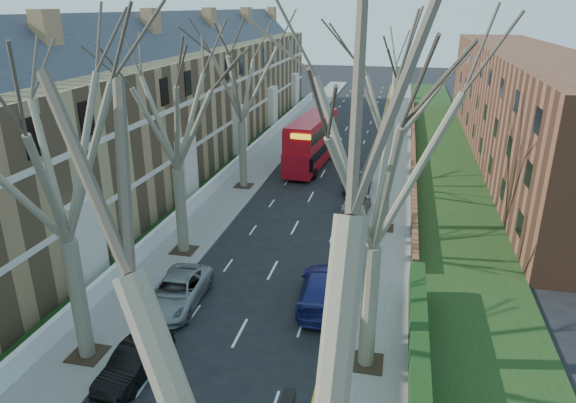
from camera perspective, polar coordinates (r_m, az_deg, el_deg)
The scene contains 17 objects.
pavement_left at distance 51.89m, azimuth -1.63°, elevation 5.61°, with size 3.00×102.00×0.12m, color slate.
pavement_right at distance 50.40m, azimuth 11.76°, elevation 4.71°, with size 3.00×102.00×0.12m, color slate.
terrace_left at distance 45.91m, azimuth -13.66°, elevation 10.02°, with size 9.70×78.00×13.60m.
flats_right at distance 54.37m, azimuth 24.59°, elevation 9.78°, with size 13.97×54.00×10.00m.
front_wall_left at distance 44.82m, azimuth -6.20°, elevation 3.75°, with size 0.30×78.00×1.00m.
grass_verge_right at distance 50.54m, azimuth 16.88°, elevation 4.39°, with size 6.00×102.00×0.06m.
tree_left_mid at distance 20.09m, azimuth -24.88°, elevation 6.87°, with size 10.50×10.50×14.71m.
tree_left_far at distance 28.57m, azimuth -12.79°, elevation 11.30°, with size 10.15×10.15×14.22m.
tree_left_dist at distance 39.61m, azimuth -5.37°, elevation 14.75°, with size 10.50×10.50×14.71m.
tree_right_mid at distance 18.01m, azimuth 10.23°, elevation 7.05°, with size 10.50×10.50×14.71m.
tree_right_far at distance 31.83m, azimuth 11.56°, elevation 12.34°, with size 10.15×10.15×14.22m.
double_decker_bus at distance 46.50m, azimuth 2.67°, elevation 6.47°, with size 3.35×10.70×4.42m.
car_left_mid at distance 22.00m, azimuth -16.71°, elevation -16.73°, with size 1.38×3.96×1.30m, color black.
car_left_far at distance 26.02m, azimuth -12.22°, elevation -9.75°, with size 2.34×5.07×1.41m, color gray.
car_right_near at distance 25.55m, azimuth 3.87°, elevation -9.65°, with size 2.22×5.47×1.59m, color navy.
car_right_mid at distance 36.27m, azimuth 7.54°, elevation -0.25°, with size 1.83×4.55×1.55m, color gray.
car_right_far at distance 41.21m, azimuth 7.74°, elevation 2.34°, with size 1.62×4.65×1.53m, color black.
Camera 1 is at (6.36, -9.49, 13.78)m, focal length 32.00 mm.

